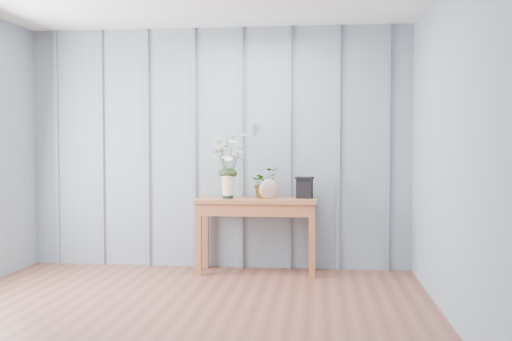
# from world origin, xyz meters

# --- Properties ---
(ground) EXTENTS (4.50, 4.50, 0.00)m
(ground) POSITION_xyz_m (0.00, 0.00, 0.00)
(ground) COLOR brown
(ground) RESTS_ON ground
(room_shell) EXTENTS (4.00, 4.50, 2.50)m
(room_shell) POSITION_xyz_m (0.00, 0.92, 1.99)
(room_shell) COLOR #8495A4
(room_shell) RESTS_ON ground
(sideboard) EXTENTS (1.20, 0.45, 0.75)m
(sideboard) POSITION_xyz_m (0.44, 1.99, 0.64)
(sideboard) COLOR #9D5634
(sideboard) RESTS_ON ground
(daisy_vase) EXTENTS (0.46, 0.35, 0.65)m
(daisy_vase) POSITION_xyz_m (0.16, 1.93, 1.16)
(daisy_vase) COLOR black
(daisy_vase) RESTS_ON sideboard
(spider_plant) EXTENTS (0.36, 0.35, 0.30)m
(spider_plant) POSITION_xyz_m (0.50, 2.10, 0.90)
(spider_plant) COLOR #1F3517
(spider_plant) RESTS_ON sideboard
(felt_disc_vessel) EXTENTS (0.20, 0.14, 0.20)m
(felt_disc_vessel) POSITION_xyz_m (0.56, 1.91, 0.85)
(felt_disc_vessel) COLOR #99555E
(felt_disc_vessel) RESTS_ON sideboard
(carved_box) EXTENTS (0.19, 0.16, 0.21)m
(carved_box) POSITION_xyz_m (0.91, 2.05, 0.86)
(carved_box) COLOR black
(carved_box) RESTS_ON sideboard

